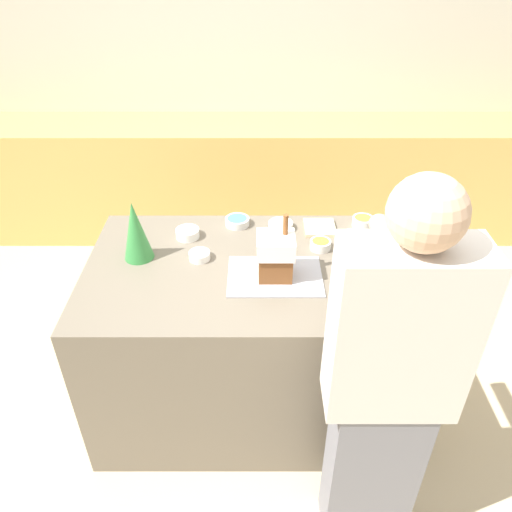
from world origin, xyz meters
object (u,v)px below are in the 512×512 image
gingerbread_house (274,255)px  decorative_tree (134,231)px  baking_tray (274,276)px  candy_bowl_behind_tray (236,221)px  cookbook (318,228)px  candy_bowl_near_tray_right (319,244)px  candy_bowl_center_rear (186,233)px  candy_bowl_beside_tree (352,239)px  person (386,389)px  candy_bowl_front_corner (198,255)px  candy_bowl_far_left (279,225)px  candy_bowl_far_right (361,221)px

gingerbread_house → decorative_tree: size_ratio=1.02×
baking_tray → candy_bowl_behind_tray: bearing=112.0°
cookbook → candy_bowl_behind_tray: bearing=173.7°
decorative_tree → cookbook: bearing=15.8°
candy_bowl_near_tray_right → candy_bowl_center_rear: 0.69m
baking_tray → candy_bowl_beside_tree: bearing=35.3°
candy_bowl_beside_tree → person: bearing=-91.3°
candy_bowl_front_corner → person: size_ratio=0.06×
decorative_tree → person: (1.05, -0.81, -0.18)m
candy_bowl_far_left → person: bearing=-72.3°
decorative_tree → candy_bowl_front_corner: bearing=-3.0°
candy_bowl_center_rear → candy_bowl_far_left: bearing=9.9°
candy_bowl_front_corner → candy_bowl_far_right: bearing=20.1°
decorative_tree → candy_bowl_front_corner: size_ratio=2.93×
baking_tray → person: 0.76m
person → baking_tray: bearing=121.0°
baking_tray → candy_bowl_center_rear: (-0.45, 0.35, 0.02)m
candy_bowl_far_right → candy_bowl_far_left: candy_bowl_far_right is taller
decorative_tree → candy_bowl_front_corner: decorative_tree is taller
candy_bowl_behind_tray → candy_bowl_front_corner: bearing=-118.3°
candy_bowl_front_corner → candy_bowl_far_left: candy_bowl_front_corner is taller
candy_bowl_beside_tree → cookbook: size_ratio=0.79×
candy_bowl_near_tray_right → candy_bowl_far_left: (-0.19, 0.19, -0.00)m
candy_bowl_center_rear → candy_bowl_far_right: bearing=6.9°
candy_bowl_center_rear → candy_bowl_far_left: 0.50m
decorative_tree → candy_bowl_far_right: 1.20m
candy_bowl_near_tray_right → person: size_ratio=0.06×
candy_bowl_far_left → gingerbread_house: bearing=-95.7°
baking_tray → gingerbread_house: (0.00, 0.00, 0.12)m
candy_bowl_near_tray_right → cookbook: candy_bowl_near_tray_right is taller
candy_bowl_front_corner → gingerbread_house: bearing=-21.8°
decorative_tree → candy_bowl_far_left: 0.77m
candy_bowl_near_tray_right → person: 0.90m
candy_bowl_far_left → cookbook: bearing=-2.6°
candy_bowl_behind_tray → candy_bowl_beside_tree: (0.60, -0.18, 0.00)m
candy_bowl_near_tray_right → candy_bowl_center_rear: same height
baking_tray → decorative_tree: bearing=166.3°
candy_bowl_near_tray_right → candy_bowl_far_left: bearing=134.7°
candy_bowl_behind_tray → candy_bowl_near_tray_right: bearing=-28.8°
candy_bowl_front_corner → person: person is taller
cookbook → person: (0.14, -1.07, -0.03)m
cookbook → person: size_ratio=0.10×
candy_bowl_behind_tray → baking_tray: bearing=-68.0°
gingerbread_house → candy_bowl_center_rear: bearing=142.2°
decorative_tree → candy_bowl_front_corner: 0.33m
gingerbread_house → candy_bowl_far_right: (0.49, 0.46, -0.09)m
gingerbread_house → candy_bowl_behind_tray: bearing=112.0°
candy_bowl_front_corner → candy_bowl_far_right: 0.91m
candy_bowl_front_corner → candy_bowl_near_tray_right: 0.61m
candy_bowl_behind_tray → candy_bowl_center_rear: candy_bowl_center_rear is taller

